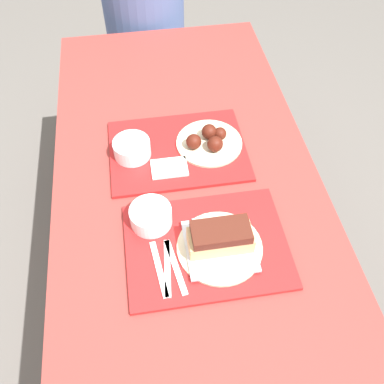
% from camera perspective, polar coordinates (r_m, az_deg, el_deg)
% --- Properties ---
extents(ground_plane, '(12.00, 12.00, 0.00)m').
position_cam_1_polar(ground_plane, '(1.96, -0.20, -14.01)').
color(ground_plane, '#605B56').
extents(picnic_table, '(0.83, 1.85, 0.76)m').
position_cam_1_polar(picnic_table, '(1.38, -0.28, -2.38)').
color(picnic_table, maroon).
rests_on(picnic_table, ground_plane).
extents(picnic_bench_far, '(0.79, 0.28, 0.47)m').
position_cam_1_polar(picnic_bench_far, '(2.40, -4.60, 15.88)').
color(picnic_bench_far, maroon).
rests_on(picnic_bench_far, ground_plane).
extents(tray_near, '(0.44, 0.33, 0.01)m').
position_cam_1_polar(tray_near, '(1.19, 1.96, -7.18)').
color(tray_near, red).
rests_on(tray_near, picnic_table).
extents(tray_far, '(0.44, 0.33, 0.01)m').
position_cam_1_polar(tray_far, '(1.42, -1.90, 5.56)').
color(tray_far, red).
rests_on(tray_far, picnic_table).
extents(bowl_coleslaw_near, '(0.12, 0.12, 0.06)m').
position_cam_1_polar(bowl_coleslaw_near, '(1.21, -5.51, -3.13)').
color(bowl_coleslaw_near, white).
rests_on(bowl_coleslaw_near, tray_near).
extents(brisket_sandwich_plate, '(0.23, 0.23, 0.09)m').
position_cam_1_polar(brisket_sandwich_plate, '(1.15, 3.77, -6.58)').
color(brisket_sandwich_plate, beige).
rests_on(brisket_sandwich_plate, tray_near).
extents(plastic_fork_near, '(0.03, 0.17, 0.00)m').
position_cam_1_polar(plastic_fork_near, '(1.15, -3.30, -10.05)').
color(plastic_fork_near, white).
rests_on(plastic_fork_near, tray_near).
extents(plastic_knife_near, '(0.04, 0.17, 0.00)m').
position_cam_1_polar(plastic_knife_near, '(1.15, -2.20, -9.91)').
color(plastic_knife_near, white).
rests_on(plastic_knife_near, tray_near).
extents(plastic_spoon_near, '(0.03, 0.17, 0.00)m').
position_cam_1_polar(plastic_spoon_near, '(1.15, -4.41, -10.19)').
color(plastic_spoon_near, white).
rests_on(plastic_spoon_near, tray_near).
extents(condiment_packet, '(0.04, 0.03, 0.01)m').
position_cam_1_polar(condiment_packet, '(1.22, 0.87, -4.06)').
color(condiment_packet, teal).
rests_on(condiment_packet, tray_near).
extents(bowl_coleslaw_far, '(0.12, 0.12, 0.06)m').
position_cam_1_polar(bowl_coleslaw_far, '(1.39, -8.02, 5.87)').
color(bowl_coleslaw_far, white).
rests_on(bowl_coleslaw_far, tray_far).
extents(wings_plate_far, '(0.22, 0.22, 0.06)m').
position_cam_1_polar(wings_plate_far, '(1.41, 2.27, 6.91)').
color(wings_plate_far, beige).
rests_on(wings_plate_far, tray_far).
extents(napkin_far, '(0.11, 0.08, 0.01)m').
position_cam_1_polar(napkin_far, '(1.35, -3.04, 3.24)').
color(napkin_far, white).
rests_on(napkin_far, tray_far).
extents(person_seated_across, '(0.38, 0.38, 0.68)m').
position_cam_1_polar(person_seated_across, '(2.21, -6.48, 23.27)').
color(person_seated_across, '#4C6093').
rests_on(person_seated_across, picnic_bench_far).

